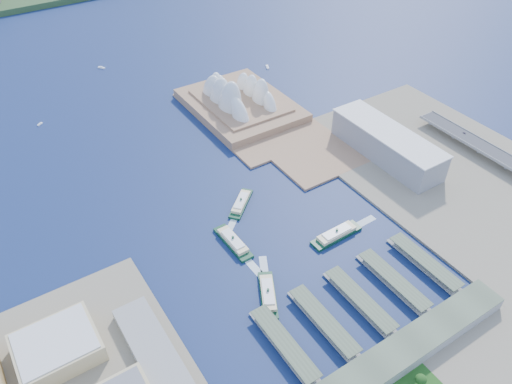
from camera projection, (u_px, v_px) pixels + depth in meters
ground at (298, 259)px, 497.00m from camera, size 3000.00×3000.00×0.00m
east_land at (495, 200)px, 564.13m from camera, size 240.00×500.00×3.00m
peninsula at (249, 114)px, 708.84m from camera, size 135.00×220.00×3.00m
opera_house at (240, 90)px, 701.22m from camera, size 134.00×180.00×58.00m
toaster_building at (387, 144)px, 617.09m from camera, size 45.00×155.00×35.00m
ferry_wharves at (360, 301)px, 451.46m from camera, size 184.00×90.00×9.30m
terminal_building at (411, 346)px, 410.37m from camera, size 200.00×28.00×12.00m
ferry_a at (233, 240)px, 509.84m from camera, size 15.47×56.66×10.66m
ferry_b at (241, 202)px, 557.05m from camera, size 47.43×43.39×9.71m
ferry_c at (268, 293)px, 457.96m from camera, size 37.83×54.78×10.33m
ferry_d at (337, 233)px, 517.65m from camera, size 59.26×16.34×11.14m
boat_b at (40, 124)px, 689.21m from camera, size 8.77×7.51×2.33m
boat_c at (267, 67)px, 825.11m from camera, size 9.35×13.94×3.05m
boat_e at (101, 67)px, 823.46m from camera, size 10.40×11.72×2.93m
car_c at (464, 133)px, 645.89m from camera, size 1.73×4.27×1.24m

